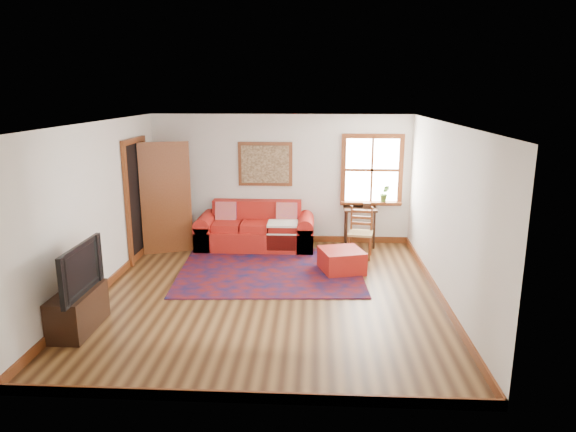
# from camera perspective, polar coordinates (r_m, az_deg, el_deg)

# --- Properties ---
(ground) EXTENTS (5.50, 5.50, 0.00)m
(ground) POSITION_cam_1_polar(r_m,az_deg,el_deg) (7.70, -2.17, -8.61)
(ground) COLOR #3C2210
(ground) RESTS_ON ground
(room_envelope) EXTENTS (5.04, 5.54, 2.52)m
(room_envelope) POSITION_cam_1_polar(r_m,az_deg,el_deg) (7.25, -2.28, 3.59)
(room_envelope) COLOR silver
(room_envelope) RESTS_ON ground
(window) EXTENTS (1.18, 0.20, 1.38)m
(window) POSITION_cam_1_polar(r_m,az_deg,el_deg) (9.99, 9.46, 4.26)
(window) COLOR white
(window) RESTS_ON ground
(doorway) EXTENTS (0.89, 1.08, 2.14)m
(doorway) POSITION_cam_1_polar(r_m,az_deg,el_deg) (9.51, -14.58, 2.04)
(doorway) COLOR black
(doorway) RESTS_ON ground
(framed_artwork) EXTENTS (1.05, 0.07, 0.85)m
(framed_artwork) POSITION_cam_1_polar(r_m,az_deg,el_deg) (9.95, -2.55, 5.78)
(framed_artwork) COLOR brown
(framed_artwork) RESTS_ON ground
(persian_rug) EXTENTS (3.13, 2.57, 0.02)m
(persian_rug) POSITION_cam_1_polar(r_m,az_deg,el_deg) (8.60, -1.96, -6.09)
(persian_rug) COLOR #5F0F0D
(persian_rug) RESTS_ON ground
(red_leather_sofa) EXTENTS (2.21, 0.91, 0.86)m
(red_leather_sofa) POSITION_cam_1_polar(r_m,az_deg,el_deg) (9.84, -3.56, -1.85)
(red_leather_sofa) COLOR #AE1D16
(red_leather_sofa) RESTS_ON ground
(red_ottoman) EXTENTS (0.82, 0.82, 0.37)m
(red_ottoman) POSITION_cam_1_polar(r_m,az_deg,el_deg) (8.59, 5.98, -4.94)
(red_ottoman) COLOR #AE1D16
(red_ottoman) RESTS_ON ground
(side_table) EXTENTS (0.62, 0.47, 0.75)m
(side_table) POSITION_cam_1_polar(r_m,az_deg,el_deg) (9.93, 7.99, 0.20)
(side_table) COLOR black
(side_table) RESTS_ON ground
(ladder_back_chair) EXTENTS (0.48, 0.47, 0.91)m
(ladder_back_chair) POSITION_cam_1_polar(r_m,az_deg,el_deg) (9.29, 8.08, -1.61)
(ladder_back_chair) COLOR tan
(ladder_back_chair) RESTS_ON ground
(media_cabinet) EXTENTS (0.42, 0.93, 0.51)m
(media_cabinet) POSITION_cam_1_polar(r_m,az_deg,el_deg) (7.03, -22.30, -9.69)
(media_cabinet) COLOR black
(media_cabinet) RESTS_ON ground
(television) EXTENTS (0.14, 1.08, 0.62)m
(television) POSITION_cam_1_polar(r_m,az_deg,el_deg) (6.78, -22.79, -5.47)
(television) COLOR black
(television) RESTS_ON media_cabinet
(candle_hurricane) EXTENTS (0.12, 0.12, 0.18)m
(candle_hurricane) POSITION_cam_1_polar(r_m,az_deg,el_deg) (7.24, -20.82, -5.99)
(candle_hurricane) COLOR silver
(candle_hurricane) RESTS_ON media_cabinet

